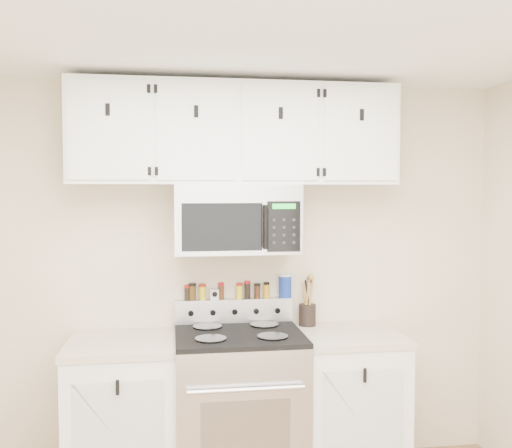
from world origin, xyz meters
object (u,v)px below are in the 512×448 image
Objects in this scene: utensil_crock at (307,313)px; microwave at (236,219)px; range at (239,407)px; salt_canister at (285,286)px.

microwave is at bearing -167.58° from utensil_crock.
utensil_crock is at bearing 25.84° from range.
microwave reaches higher than utensil_crock.
salt_canister reaches higher than utensil_crock.
utensil_crock is 2.14× the size of salt_canister.
microwave is 2.34× the size of utensil_crock.
utensil_crock is at bearing 12.42° from microwave.
range is 3.39× the size of utensil_crock.
microwave reaches higher than range.
microwave reaches higher than salt_canister.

